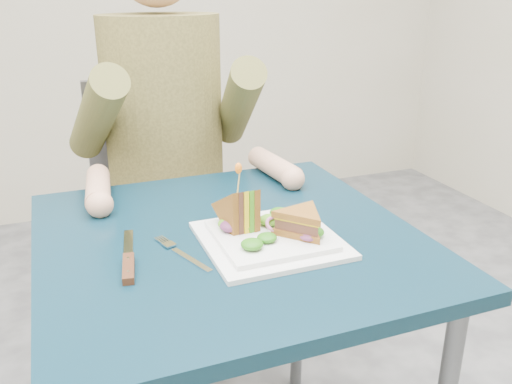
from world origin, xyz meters
name	(u,v)px	position (x,y,z in m)	size (l,w,h in m)	color
table	(229,269)	(0.00, 0.00, 0.65)	(0.75, 0.75, 0.73)	black
chair	(164,203)	(0.00, 0.68, 0.54)	(0.42, 0.40, 0.93)	#47474C
diner	(164,94)	(0.00, 0.57, 0.91)	(0.54, 0.59, 0.74)	brown
plate	(270,238)	(0.06, -0.06, 0.74)	(0.26, 0.26, 0.02)	white
sandwich_flat	(301,222)	(0.12, -0.09, 0.78)	(0.17, 0.17, 0.05)	brown
sandwich_upright	(239,212)	(0.02, -0.02, 0.78)	(0.08, 0.13, 0.13)	brown
fork	(183,254)	(-0.11, -0.06, 0.73)	(0.07, 0.17, 0.01)	silver
knife	(128,264)	(-0.21, -0.06, 0.74)	(0.05, 0.22, 0.02)	silver
toothpick	(239,182)	(0.02, -0.02, 0.85)	(0.00, 0.00, 0.06)	tan
toothpick_frill	(238,168)	(0.02, -0.02, 0.88)	(0.01, 0.01, 0.02)	orange
lettuce_spill	(270,226)	(0.07, -0.05, 0.76)	(0.15, 0.13, 0.02)	#337A14
onion_ring	(276,224)	(0.08, -0.06, 0.77)	(0.04, 0.04, 0.01)	#9E4C7A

